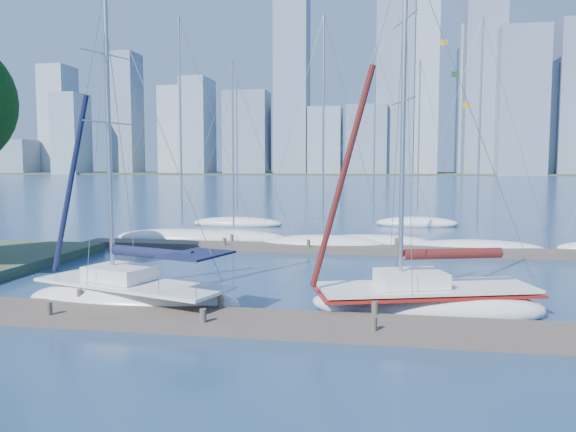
# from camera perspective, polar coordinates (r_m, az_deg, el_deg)

# --- Properties ---
(ground) EXTENTS (700.00, 700.00, 0.00)m
(ground) POSITION_cam_1_polar(r_m,az_deg,el_deg) (18.05, -7.68, -11.10)
(ground) COLOR navy
(ground) RESTS_ON ground
(near_dock) EXTENTS (26.00, 2.00, 0.40)m
(near_dock) POSITION_cam_1_polar(r_m,az_deg,el_deg) (17.99, -7.69, -10.49)
(near_dock) COLOR #4C4238
(near_dock) RESTS_ON ground
(far_dock) EXTENTS (30.00, 1.80, 0.36)m
(far_dock) POSITION_cam_1_polar(r_m,az_deg,el_deg) (33.04, 4.00, -3.31)
(far_dock) COLOR #4C4238
(far_dock) RESTS_ON ground
(far_shore) EXTENTS (800.00, 100.00, 1.50)m
(far_shore) POSITION_cam_1_polar(r_m,az_deg,el_deg) (336.60, 8.84, 4.24)
(far_shore) COLOR #38472D
(far_shore) RESTS_ON ground
(sailboat_navy) EXTENTS (8.30, 4.90, 11.70)m
(sailboat_navy) POSITION_cam_1_polar(r_m,az_deg,el_deg) (20.72, -15.54, -6.48)
(sailboat_navy) COLOR white
(sailboat_navy) RESTS_ON ground
(sailboat_maroon) EXTENTS (8.28, 4.72, 12.83)m
(sailboat_maroon) POSITION_cam_1_polar(r_m,az_deg,el_deg) (19.88, 13.80, -6.60)
(sailboat_maroon) COLOR white
(sailboat_maroon) RESTS_ON ground
(bg_boat_0) EXTENTS (9.44, 5.76, 15.06)m
(bg_boat_0) POSITION_cam_1_polar(r_m,az_deg,el_deg) (38.06, -10.68, -2.10)
(bg_boat_0) COLOR white
(bg_boat_0) RESTS_ON ground
(bg_boat_1) EXTENTS (7.53, 2.79, 12.18)m
(bg_boat_1) POSITION_cam_1_polar(r_m,az_deg,el_deg) (37.51, -5.53, -2.20)
(bg_boat_1) COLOR white
(bg_boat_1) RESTS_ON ground
(bg_boat_2) EXTENTS (7.89, 5.28, 14.29)m
(bg_boat_2) POSITION_cam_1_polar(r_m,az_deg,el_deg) (34.18, 3.54, -2.83)
(bg_boat_2) COLOR white
(bg_boat_2) RESTS_ON ground
(bg_boat_3) EXTENTS (7.67, 2.28, 12.63)m
(bg_boat_3) POSITION_cam_1_polar(r_m,az_deg,el_deg) (35.92, 8.62, -2.58)
(bg_boat_3) COLOR white
(bg_boat_3) RESTS_ON ground
(bg_boat_4) EXTENTS (7.78, 2.24, 13.76)m
(bg_boat_4) POSITION_cam_1_polar(r_m,az_deg,el_deg) (34.73, 18.56, -3.03)
(bg_boat_4) COLOR white
(bg_boat_4) RESTS_ON ground
(bg_boat_6) EXTENTS (7.80, 2.82, 12.51)m
(bg_boat_6) POSITION_cam_1_polar(r_m,az_deg,el_deg) (47.24, -5.15, -0.68)
(bg_boat_6) COLOR white
(bg_boat_6) RESTS_ON ground
(bg_boat_7) EXTENTS (7.15, 4.16, 13.96)m
(bg_boat_7) POSITION_cam_1_polar(r_m,az_deg,el_deg) (48.09, 12.97, -0.65)
(bg_boat_7) COLOR white
(bg_boat_7) RESTS_ON ground
(skyline) EXTENTS (503.83, 51.31, 112.52)m
(skyline) POSITION_cam_1_polar(r_m,az_deg,el_deg) (308.98, 12.37, 10.93)
(skyline) COLOR gray
(skyline) RESTS_ON ground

